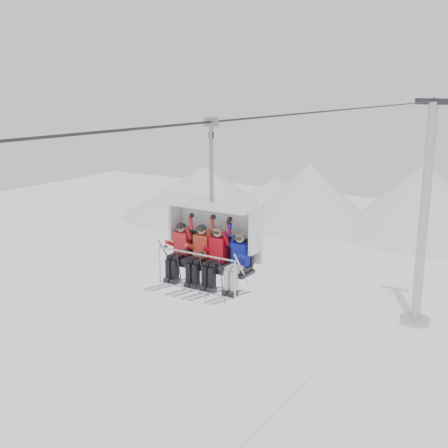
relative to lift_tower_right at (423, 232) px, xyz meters
The scene contains 7 objects.
lift_tower_right is the anchor object (origin of this frame).
haul_cable 23.25m from the lift_tower_right, 90.00° to the right, with size 0.06×0.06×50.00m, color #2A2A2F.
chairlift_carrier 22.95m from the lift_tower_right, 90.00° to the right, with size 2.34×1.17×3.98m.
skier_far_left 23.17m from the lift_tower_right, 92.10° to the right, with size 0.39×1.69×1.55m.
skier_center_left 23.16m from the lift_tower_right, 90.56° to the right, with size 0.40×1.69×1.60m.
skier_center_right 23.16m from the lift_tower_right, 89.40° to the right, with size 0.40×1.69×1.60m.
skier_far_right 23.18m from the lift_tower_right, 87.87° to the right, with size 0.37×1.69×1.50m.
Camera 1 is at (7.18, -11.37, 14.07)m, focal length 45.00 mm.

